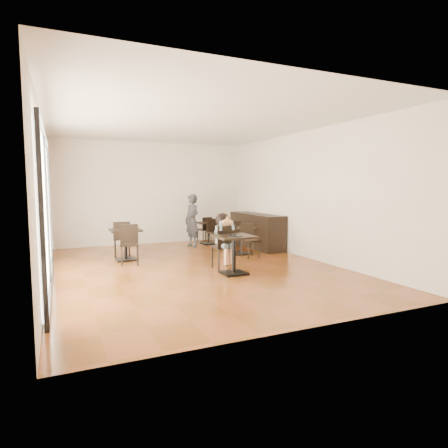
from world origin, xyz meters
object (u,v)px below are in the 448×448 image
cafe_table_back (209,233)px  chair_left_a (122,239)px  child_chair (223,247)px  chair_mid_a (232,236)px  child_table (234,255)px  chair_mid_b (251,241)px  adult_patron (192,221)px  cafe_table_mid (241,241)px  cafe_table_left (126,245)px  chair_back_b (215,233)px  child (223,241)px  chair_left_b (129,245)px  chair_back_a (204,230)px

cafe_table_back → chair_left_a: bearing=-159.2°
child_chair → chair_mid_a: size_ratio=1.13×
child_table → child_chair: child_chair is taller
chair_mid_b → adult_patron: bearing=104.7°
cafe_table_mid → chair_mid_a: 0.55m
chair_left_a → chair_mid_a: bearing=-178.7°
cafe_table_left → cafe_table_back: size_ratio=1.11×
cafe_table_left → chair_left_a: (0.00, 0.55, 0.08)m
adult_patron → chair_back_b: size_ratio=1.90×
child → cafe_table_left: 2.60m
cafe_table_mid → chair_back_b: size_ratio=0.86×
cafe_table_mid → chair_mid_a: (0.00, 0.55, 0.07)m
chair_left_a → child_chair: bearing=136.0°
adult_patron → chair_back_b: bearing=55.2°
child → chair_left_a: 3.01m
child → cafe_table_left: (-1.81, 1.86, -0.23)m
cafe_table_mid → chair_back_b: 1.49m
cafe_table_mid → chair_left_b: size_ratio=0.78×
chair_left_a → cafe_table_left: bearing=99.1°
cafe_table_mid → chair_left_a: 3.12m
chair_left_b → chair_back_b: chair_left_b is taller
chair_mid_b → chair_back_a: (-0.13, 2.95, -0.02)m
cafe_table_left → chair_left_b: 0.56m
cafe_table_left → chair_mid_a: 2.97m
chair_left_b → cafe_table_back: bearing=46.6°
chair_left_a → child: bearing=136.0°
child → chair_mid_b: (1.16, 0.90, -0.18)m
chair_left_a → chair_left_b: size_ratio=1.00×
chair_mid_a → chair_left_b: (-2.97, -0.69, 0.03)m
chair_mid_a → chair_back_b: bearing=-86.2°
chair_mid_a → chair_mid_b: same height
child_table → adult_patron: adult_patron is taller
cafe_table_left → chair_back_b: bearing=20.8°
child_table → chair_mid_a: bearing=65.5°
child_table → adult_patron: 3.77m
child_table → adult_patron: bearing=84.2°
child → child_table: bearing=-90.0°
child_chair → chair_back_b: child_chair is taller
chair_back_a → chair_back_b: bearing=76.2°
child → chair_back_b: child is taller
child → chair_left_b: child is taller
adult_patron → chair_mid_a: bearing=19.6°
child_chair → chair_left_a: 3.01m
child_table → chair_left_b: 2.59m
cafe_table_left → cafe_table_back: (2.84, 1.63, -0.04)m
chair_mid_a → chair_back_b: 0.95m
chair_mid_b → chair_left_a: 3.33m
child_chair → chair_mid_b: child_chair is taller
cafe_table_back → chair_back_a: (0.00, 0.37, 0.07)m
child_table → chair_mid_a: size_ratio=0.94×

